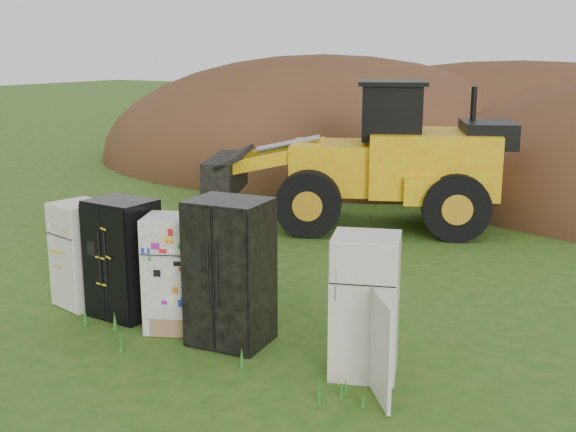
% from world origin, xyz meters
% --- Properties ---
extents(ground, '(120.00, 120.00, 0.00)m').
position_xyz_m(ground, '(0.00, 0.00, 0.00)').
color(ground, '#244F15').
rests_on(ground, ground).
extents(fridge_leftmost, '(0.82, 0.80, 1.60)m').
position_xyz_m(fridge_leftmost, '(-2.41, 0.00, 0.80)').
color(fridge_leftmost, silver).
rests_on(fridge_leftmost, ground).
extents(fridge_black_side, '(0.92, 0.74, 1.74)m').
position_xyz_m(fridge_black_side, '(-1.54, -0.01, 0.87)').
color(fridge_black_side, black).
rests_on(fridge_black_side, ground).
extents(fridge_sticker, '(0.94, 0.91, 1.62)m').
position_xyz_m(fridge_sticker, '(-0.58, -0.04, 0.81)').
color(fridge_sticker, white).
rests_on(fridge_sticker, ground).
extents(fridge_dark_mid, '(1.08, 0.92, 1.95)m').
position_xyz_m(fridge_dark_mid, '(0.38, -0.01, 0.97)').
color(fridge_dark_mid, black).
rests_on(fridge_dark_mid, ground).
extents(fridge_open_door, '(0.98, 0.94, 1.72)m').
position_xyz_m(fridge_open_door, '(2.31, 0.04, 0.86)').
color(fridge_open_door, silver).
rests_on(fridge_open_door, ground).
extents(wheel_loader, '(7.07, 5.18, 3.18)m').
position_xyz_m(wheel_loader, '(-1.15, 6.71, 1.59)').
color(wheel_loader, '#D9BD0E').
rests_on(wheel_loader, ground).
extents(dirt_mound_left, '(16.86, 12.65, 7.31)m').
position_xyz_m(dirt_mound_left, '(-6.05, 14.38, 0.00)').
color(dirt_mound_left, '#462C16').
rests_on(dirt_mound_left, ground).
extents(dirt_mound_back, '(19.67, 13.12, 6.92)m').
position_xyz_m(dirt_mound_back, '(-0.22, 17.49, 0.00)').
color(dirt_mound_back, '#462C16').
rests_on(dirt_mound_back, ground).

